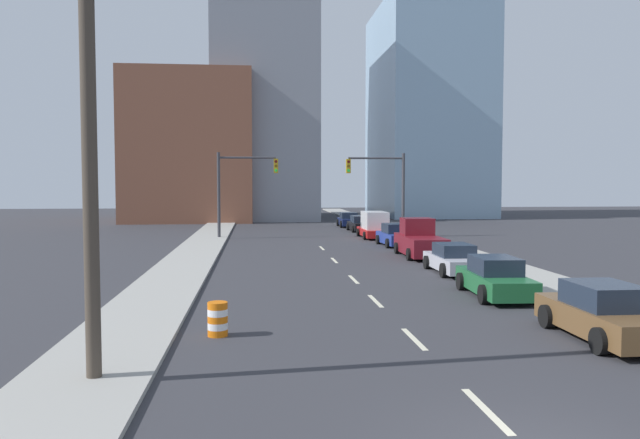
% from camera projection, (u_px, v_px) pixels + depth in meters
% --- Properties ---
extents(sidewalk_left, '(2.88, 92.16, 0.13)m').
position_uv_depth(sidewalk_left, '(214.00, 231.00, 54.61)').
color(sidewalk_left, '#9E9B93').
rests_on(sidewalk_left, ground).
extents(sidewalk_right, '(2.88, 92.16, 0.13)m').
position_uv_depth(sidewalk_right, '(392.00, 230.00, 56.22)').
color(sidewalk_right, '#9E9B93').
rests_on(sidewalk_right, ground).
extents(lane_stripe_at_2m, '(0.16, 2.40, 0.01)m').
position_uv_depth(lane_stripe_at_2m, '(486.00, 410.00, 11.65)').
color(lane_stripe_at_2m, beige).
rests_on(lane_stripe_at_2m, ground).
extents(lane_stripe_at_7m, '(0.16, 2.40, 0.01)m').
position_uv_depth(lane_stripe_at_7m, '(414.00, 339.00, 17.00)').
color(lane_stripe_at_7m, beige).
rests_on(lane_stripe_at_7m, ground).
extents(lane_stripe_at_13m, '(0.16, 2.40, 0.01)m').
position_uv_depth(lane_stripe_at_13m, '(375.00, 301.00, 22.48)').
color(lane_stripe_at_13m, beige).
rests_on(lane_stripe_at_13m, ground).
extents(lane_stripe_at_18m, '(0.16, 2.40, 0.01)m').
position_uv_depth(lane_stripe_at_18m, '(354.00, 279.00, 27.54)').
color(lane_stripe_at_18m, beige).
rests_on(lane_stripe_at_18m, ground).
extents(lane_stripe_at_25m, '(0.16, 2.40, 0.01)m').
position_uv_depth(lane_stripe_at_25m, '(334.00, 260.00, 34.37)').
color(lane_stripe_at_25m, beige).
rests_on(lane_stripe_at_25m, ground).
extents(lane_stripe_at_31m, '(0.16, 2.40, 0.01)m').
position_uv_depth(lane_stripe_at_31m, '(322.00, 248.00, 40.89)').
color(lane_stripe_at_31m, beige).
rests_on(lane_stripe_at_31m, ground).
extents(building_brick_left, '(14.00, 16.00, 16.50)m').
position_uv_depth(building_brick_left, '(192.00, 149.00, 72.37)').
color(building_brick_left, brown).
rests_on(building_brick_left, ground).
extents(building_office_center, '(12.00, 20.00, 27.62)m').
position_uv_depth(building_office_center, '(264.00, 106.00, 76.88)').
color(building_office_center, gray).
rests_on(building_office_center, ground).
extents(building_glass_right, '(13.00, 20.00, 27.50)m').
position_uv_depth(building_glass_right, '(427.00, 112.00, 83.04)').
color(building_glass_right, '#8CADC6').
rests_on(building_glass_right, ground).
extents(traffic_signal_left, '(4.68, 0.35, 6.63)m').
position_uv_depth(traffic_signal_left, '(236.00, 183.00, 47.87)').
color(traffic_signal_left, '#38383D').
rests_on(traffic_signal_left, ground).
extents(traffic_signal_right, '(4.68, 0.35, 6.63)m').
position_uv_depth(traffic_signal_right, '(387.00, 183.00, 49.07)').
color(traffic_signal_right, '#38383D').
rests_on(traffic_signal_right, ground).
extents(utility_pole_left_near, '(1.60, 0.32, 9.05)m').
position_uv_depth(utility_pole_left_near, '(90.00, 164.00, 12.99)').
color(utility_pole_left_near, '#473D33').
rests_on(utility_pole_left_near, ground).
extents(traffic_barrel, '(0.56, 0.56, 0.95)m').
position_uv_depth(traffic_barrel, '(218.00, 319.00, 17.31)').
color(traffic_barrel, orange).
rests_on(traffic_barrel, ground).
extents(sedan_brown, '(2.09, 4.69, 1.54)m').
position_uv_depth(sedan_brown, '(603.00, 314.00, 16.91)').
color(sedan_brown, brown).
rests_on(sedan_brown, ground).
extents(sedan_green, '(2.21, 4.84, 1.50)m').
position_uv_depth(sedan_green, '(495.00, 278.00, 23.35)').
color(sedan_green, '#1E6033').
rests_on(sedan_green, ground).
extents(sedan_silver, '(2.11, 4.71, 1.39)m').
position_uv_depth(sedan_silver, '(454.00, 259.00, 29.56)').
color(sedan_silver, '#B2B2BC').
rests_on(sedan_silver, ground).
extents(pickup_truck_maroon, '(2.39, 5.56, 2.21)m').
position_uv_depth(pickup_truck_maroon, '(420.00, 241.00, 36.19)').
color(pickup_truck_maroon, maroon).
rests_on(pickup_truck_maroon, ground).
extents(sedan_blue, '(2.11, 4.56, 1.52)m').
position_uv_depth(sedan_blue, '(395.00, 236.00, 42.36)').
color(sedan_blue, navy).
rests_on(sedan_blue, ground).
extents(box_truck_red, '(2.28, 5.47, 2.06)m').
position_uv_depth(box_truck_red, '(374.00, 226.00, 48.54)').
color(box_truck_red, red).
rests_on(box_truck_red, ground).
extents(sedan_black, '(2.16, 4.36, 1.38)m').
position_uv_depth(sedan_black, '(361.00, 224.00, 55.35)').
color(sedan_black, black).
rests_on(sedan_black, ground).
extents(sedan_navy, '(2.03, 4.27, 1.42)m').
position_uv_depth(sedan_navy, '(349.00, 220.00, 61.02)').
color(sedan_navy, '#141E47').
rests_on(sedan_navy, ground).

